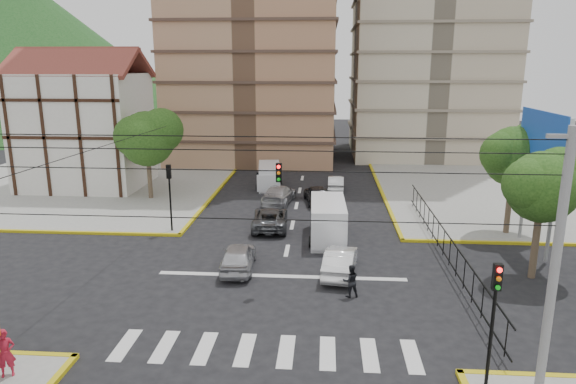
# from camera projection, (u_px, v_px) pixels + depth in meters

# --- Properties ---
(ground) EXTENTS (160.00, 160.00, 0.00)m
(ground) POSITION_uv_depth(u_px,v_px,m) (279.00, 286.00, 25.69)
(ground) COLOR black
(ground) RESTS_ON ground
(sidewalk_nw) EXTENTS (26.00, 26.00, 0.15)m
(sidewalk_nw) POSITION_uv_depth(u_px,v_px,m) (79.00, 186.00, 46.43)
(sidewalk_nw) COLOR gray
(sidewalk_nw) RESTS_ON ground
(sidewalk_ne) EXTENTS (26.00, 26.00, 0.15)m
(sidewalk_ne) POSITION_uv_depth(u_px,v_px,m) (534.00, 194.00, 43.60)
(sidewalk_ne) COLOR gray
(sidewalk_ne) RESTS_ON ground
(crosswalk_stripes) EXTENTS (12.00, 2.40, 0.01)m
(crosswalk_stripes) POSITION_uv_depth(u_px,v_px,m) (266.00, 350.00, 19.88)
(crosswalk_stripes) COLOR silver
(crosswalk_stripes) RESTS_ON ground
(stop_line) EXTENTS (13.00, 0.40, 0.01)m
(stop_line) POSITION_uv_depth(u_px,v_px,m) (281.00, 276.00, 26.85)
(stop_line) COLOR silver
(stop_line) RESTS_ON ground
(tudor_building) EXTENTS (10.80, 8.05, 12.23)m
(tudor_building) POSITION_uv_depth(u_px,v_px,m) (85.00, 129.00, 45.11)
(tudor_building) COLOR silver
(tudor_building) RESTS_ON ground
(distant_hill) EXTENTS (70.00, 70.00, 28.00)m
(distant_hill) POSITION_uv_depth(u_px,v_px,m) (14.00, 46.00, 93.90)
(distant_hill) COLOR #184717
(distant_hill) RESTS_ON ground
(park_fence) EXTENTS (0.10, 22.50, 1.66)m
(park_fence) POSITION_uv_depth(u_px,v_px,m) (443.00, 258.00, 29.40)
(park_fence) COLOR black
(park_fence) RESTS_ON ground
(billboard) EXTENTS (0.36, 6.20, 8.10)m
(billboard) POSITION_uv_depth(u_px,v_px,m) (542.00, 151.00, 29.01)
(billboard) COLOR slate
(billboard) RESTS_ON ground
(tree_park_a) EXTENTS (4.41, 3.60, 6.83)m
(tree_park_a) POSITION_uv_depth(u_px,v_px,m) (544.00, 184.00, 25.49)
(tree_park_a) COLOR #473828
(tree_park_a) RESTS_ON ground
(tree_park_c) EXTENTS (4.65, 3.80, 7.25)m
(tree_park_c) POSITION_uv_depth(u_px,v_px,m) (516.00, 154.00, 32.11)
(tree_park_c) COLOR #473828
(tree_park_c) RESTS_ON ground
(tree_tudor) EXTENTS (5.39, 4.40, 7.43)m
(tree_tudor) POSITION_uv_depth(u_px,v_px,m) (148.00, 136.00, 40.75)
(tree_tudor) COLOR #473828
(tree_tudor) RESTS_ON ground
(traffic_light_se) EXTENTS (0.28, 0.22, 4.40)m
(traffic_light_se) POSITION_uv_depth(u_px,v_px,m) (494.00, 305.00, 16.83)
(traffic_light_se) COLOR black
(traffic_light_se) RESTS_ON ground
(traffic_light_nw) EXTENTS (0.28, 0.22, 4.40)m
(traffic_light_nw) POSITION_uv_depth(u_px,v_px,m) (170.00, 187.00, 33.03)
(traffic_light_nw) COLOR black
(traffic_light_nw) RESTS_ON ground
(traffic_light_hanging) EXTENTS (18.00, 9.12, 0.92)m
(traffic_light_hanging) POSITION_uv_depth(u_px,v_px,m) (275.00, 180.00, 22.28)
(traffic_light_hanging) COLOR black
(traffic_light_hanging) RESTS_ON ground
(utility_pole_se) EXTENTS (1.40, 0.28, 9.00)m
(utility_pole_se) POSITION_uv_depth(u_px,v_px,m) (554.00, 274.00, 15.18)
(utility_pole_se) COLOR slate
(utility_pole_se) RESTS_ON ground
(van_right_lane) EXTENTS (2.26, 5.46, 2.44)m
(van_right_lane) POSITION_uv_depth(u_px,v_px,m) (328.00, 222.00, 32.03)
(van_right_lane) COLOR silver
(van_right_lane) RESTS_ON ground
(van_left_lane) EXTENTS (2.36, 4.86, 2.11)m
(van_left_lane) POSITION_uv_depth(u_px,v_px,m) (269.00, 177.00, 45.62)
(van_left_lane) COLOR silver
(van_left_lane) RESTS_ON ground
(car_silver_front_left) EXTENTS (1.95, 4.37, 1.46)m
(car_silver_front_left) POSITION_uv_depth(u_px,v_px,m) (238.00, 257.00, 27.56)
(car_silver_front_left) COLOR #B8B8BD
(car_silver_front_left) RESTS_ON ground
(car_white_front_right) EXTENTS (2.07, 4.51, 1.44)m
(car_white_front_right) POSITION_uv_depth(u_px,v_px,m) (340.00, 261.00, 26.97)
(car_white_front_right) COLOR white
(car_white_front_right) RESTS_ON ground
(car_grey_mid_left) EXTENTS (2.56, 5.07, 1.37)m
(car_grey_mid_left) POSITION_uv_depth(u_px,v_px,m) (270.00, 218.00, 34.64)
(car_grey_mid_left) COLOR #515458
(car_grey_mid_left) RESTS_ON ground
(car_silver_rear_left) EXTENTS (2.74, 5.26, 1.46)m
(car_silver_rear_left) POSITION_uv_depth(u_px,v_px,m) (279.00, 194.00, 40.72)
(car_silver_rear_left) COLOR #ABABAF
(car_silver_rear_left) RESTS_ON ground
(car_darkgrey_mid_right) EXTENTS (2.49, 4.61, 1.49)m
(car_darkgrey_mid_right) POSITION_uv_depth(u_px,v_px,m) (317.00, 194.00, 40.69)
(car_darkgrey_mid_right) COLOR black
(car_darkgrey_mid_right) RESTS_ON ground
(car_white_rear_right) EXTENTS (1.43, 3.86, 1.26)m
(car_white_rear_right) POSITION_uv_depth(u_px,v_px,m) (336.00, 183.00, 45.06)
(car_white_rear_right) COLOR silver
(car_white_rear_right) RESTS_ON ground
(pedestrian_sw_corner) EXTENTS (0.75, 0.65, 1.75)m
(pedestrian_sw_corner) POSITION_uv_depth(u_px,v_px,m) (5.00, 353.00, 17.83)
(pedestrian_sw_corner) COLOR #B91C33
(pedestrian_sw_corner) RESTS_ON sidewalk_sw
(pedestrian_crosswalk) EXTENTS (0.90, 0.78, 1.60)m
(pedestrian_crosswalk) POSITION_uv_depth(u_px,v_px,m) (351.00, 281.00, 24.32)
(pedestrian_crosswalk) COLOR black
(pedestrian_crosswalk) RESTS_ON ground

